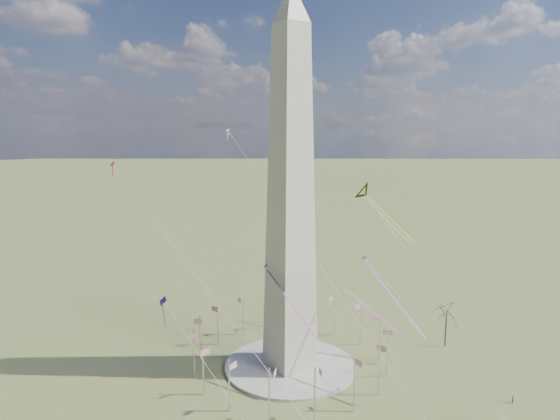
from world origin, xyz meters
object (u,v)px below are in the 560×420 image
person_east (513,400)px  kite_delta_black (366,195)px  tree_near (447,311)px  washington_monument (291,195)px

person_east → kite_delta_black: 71.44m
tree_near → person_east: bearing=-112.6°
washington_monument → person_east: bearing=-52.4°
washington_monument → person_east: size_ratio=56.44×
washington_monument → kite_delta_black: size_ratio=4.52×
washington_monument → kite_delta_black: 40.65m
kite_delta_black → tree_near: bearing=95.0°
tree_near → kite_delta_black: 43.52m
tree_near → washington_monument: bearing=162.1°
washington_monument → tree_near: washington_monument is taller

